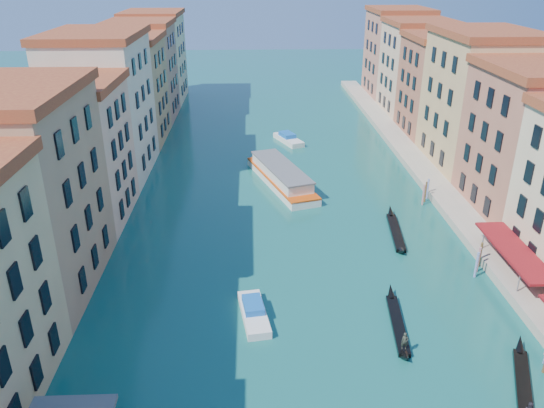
{
  "coord_description": "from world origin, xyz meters",
  "views": [
    {
      "loc": [
        -4.23,
        -6.73,
        29.38
      ],
      "look_at": [
        -2.14,
        45.27,
        5.81
      ],
      "focal_mm": 35.0,
      "sensor_mm": 36.0,
      "label": 1
    }
  ],
  "objects": [
    {
      "name": "vaporetto_far",
      "position": [
        -0.0,
        65.2,
        1.26
      ],
      "size": [
        9.86,
        19.24,
        2.8
      ],
      "rotation": [
        0.0,
        0.0,
        0.31
      ],
      "color": "white",
      "rests_on": "ground"
    },
    {
      "name": "quay",
      "position": [
        22.0,
        65.0,
        0.5
      ],
      "size": [
        4.0,
        140.0,
        1.0
      ],
      "primitive_type": "cube",
      "color": "#ABA28A",
      "rests_on": "ground"
    },
    {
      "name": "left_bank_palazzos",
      "position": [
        -26.0,
        64.68,
        9.71
      ],
      "size": [
        12.8,
        128.4,
        21.0
      ],
      "color": "#CAAF8C",
      "rests_on": "ground"
    },
    {
      "name": "motorboat_far",
      "position": [
        2.42,
        85.24,
        0.63
      ],
      "size": [
        5.29,
        8.16,
        1.62
      ],
      "rotation": [
        0.0,
        0.0,
        0.4
      ],
      "color": "white",
      "rests_on": "ground"
    },
    {
      "name": "gondola_fore",
      "position": [
        8.47,
        31.23,
        0.37
      ],
      "size": [
        2.06,
        11.04,
        2.2
      ],
      "rotation": [
        0.0,
        0.0,
        -0.11
      ],
      "color": "black",
      "rests_on": "ground"
    },
    {
      "name": "motorboat_mid",
      "position": [
        -4.29,
        33.15,
        0.54
      ],
      "size": [
        3.07,
        6.91,
        1.38
      ],
      "rotation": [
        0.0,
        0.0,
        0.15
      ],
      "color": "white",
      "rests_on": "ground"
    },
    {
      "name": "gondola_far",
      "position": [
        12.82,
        49.07,
        0.35
      ],
      "size": [
        2.33,
        12.16,
        1.72
      ],
      "rotation": [
        0.0,
        0.0,
        -0.12
      ],
      "color": "black",
      "rests_on": "ground"
    },
    {
      "name": "gondola_right",
      "position": [
        15.91,
        23.0,
        0.43
      ],
      "size": [
        5.04,
        10.79,
        2.26
      ],
      "rotation": [
        0.0,
        0.0,
        -0.39
      ],
      "color": "black",
      "rests_on": "ground"
    },
    {
      "name": "right_bank_palazzos",
      "position": [
        30.0,
        65.0,
        9.75
      ],
      "size": [
        12.8,
        128.4,
        21.0
      ],
      "color": "#A65037",
      "rests_on": "ground"
    },
    {
      "name": "mooring_poles_right",
      "position": [
        19.1,
        28.8,
        1.3
      ],
      "size": [
        1.44,
        54.24,
        3.2
      ],
      "color": "brown",
      "rests_on": "ground"
    }
  ]
}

